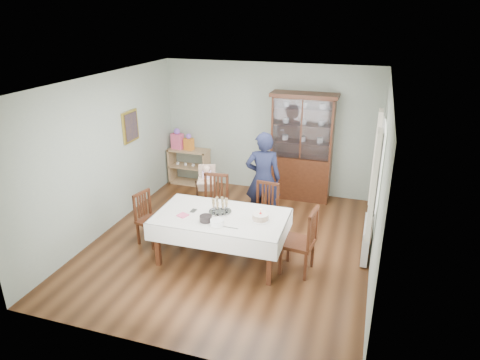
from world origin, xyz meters
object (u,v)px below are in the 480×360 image
at_px(chair_end_left, 151,228).
at_px(champagne_tray, 220,208).
at_px(sideboard, 189,166).
at_px(woman, 263,179).
at_px(chair_far_right, 264,221).
at_px(gift_bag_pink, 177,140).
at_px(chair_end_right, 298,253).
at_px(dining_table, 221,237).
at_px(chair_far_left, 214,215).
at_px(china_cabinet, 302,146).
at_px(gift_bag_orange, 189,143).
at_px(birthday_cake, 260,217).
at_px(high_chair, 207,195).

height_order(chair_end_left, champagne_tray, champagne_tray).
bearing_deg(chair_end_left, sideboard, 24.69).
relative_size(woman, champagne_tray, 4.87).
xyz_separation_m(chair_far_right, gift_bag_pink, (-2.45, 1.83, 0.72)).
height_order(chair_end_right, champagne_tray, chair_end_right).
xyz_separation_m(dining_table, chair_end_right, (1.20, 0.03, -0.08)).
distance_m(dining_table, woman, 1.50).
bearing_deg(chair_far_left, dining_table, -68.40).
xyz_separation_m(chair_end_right, gift_bag_pink, (-3.22, 2.71, 0.70)).
distance_m(china_cabinet, chair_far_right, 2.04).
bearing_deg(chair_far_right, sideboard, 145.86).
distance_m(chair_end_left, gift_bag_orange, 2.74).
distance_m(sideboard, chair_end_right, 4.03).
bearing_deg(sideboard, champagne_tray, -57.17).
bearing_deg(gift_bag_orange, sideboard, 140.56).
height_order(chair_end_left, birthday_cake, birthday_cake).
bearing_deg(gift_bag_pink, chair_end_right, -40.07).
bearing_deg(sideboard, dining_table, -57.36).
height_order(china_cabinet, chair_end_right, china_cabinet).
height_order(chair_end_left, gift_bag_orange, gift_bag_orange).
height_order(chair_far_right, woman, woman).
xyz_separation_m(sideboard, chair_end_left, (0.47, -2.63, -0.14)).
relative_size(chair_end_right, gift_bag_pink, 2.25).
relative_size(woman, gift_bag_pink, 3.75).
xyz_separation_m(chair_far_left, gift_bag_pink, (-1.58, 1.91, 0.70)).
xyz_separation_m(sideboard, gift_bag_pink, (-0.25, -0.02, 0.60)).
height_order(china_cabinet, gift_bag_orange, china_cabinet).
distance_m(china_cabinet, champagne_tray, 2.77).
height_order(chair_end_right, woman, woman).
relative_size(high_chair, gift_bag_orange, 2.69).
bearing_deg(gift_bag_pink, woman, -30.30).
relative_size(dining_table, high_chair, 2.07).
xyz_separation_m(woman, birthday_cake, (0.32, -1.36, -0.05)).
xyz_separation_m(dining_table, sideboard, (-1.77, 2.76, 0.02)).
height_order(chair_far_right, gift_bag_orange, gift_bag_orange).
xyz_separation_m(chair_end_left, birthday_cake, (1.91, -0.10, 0.55)).
bearing_deg(high_chair, woman, -22.51).
distance_m(chair_end_left, high_chair, 1.43).
bearing_deg(chair_far_right, gift_bag_pink, 149.12).
relative_size(dining_table, gift_bag_orange, 5.55).
height_order(birthday_cake, gift_bag_pink, gift_bag_pink).
bearing_deg(gift_bag_orange, woman, -33.53).
bearing_deg(birthday_cake, sideboard, 131.06).
bearing_deg(birthday_cake, high_chair, 134.81).
bearing_deg(gift_bag_orange, chair_end_left, -80.28).
bearing_deg(woman, chair_end_right, 109.76).
bearing_deg(chair_far_right, champagne_tray, -115.28).
relative_size(chair_end_left, woman, 0.51).
relative_size(dining_table, woman, 1.17).
height_order(chair_end_right, gift_bag_orange, gift_bag_orange).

